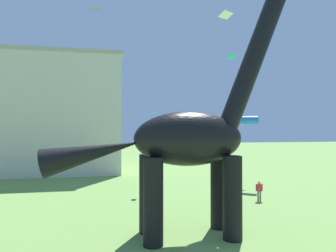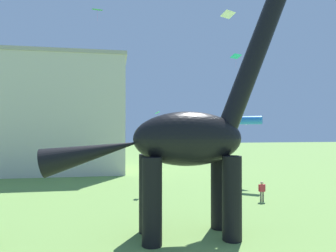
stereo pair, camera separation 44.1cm
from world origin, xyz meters
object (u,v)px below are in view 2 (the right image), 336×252
(person_vendor_side, at_px, (262,189))
(kite_mid_center, at_px, (97,10))
(kite_mid_right, at_px, (248,120))
(kite_high_left, at_px, (228,14))
(kite_drifting, at_px, (236,56))
(dinosaur_sculpture, at_px, (187,139))
(kite_near_low, at_px, (158,113))

(person_vendor_side, distance_m, kite_mid_center, 19.42)
(person_vendor_side, distance_m, kite_mid_right, 9.48)
(kite_high_left, distance_m, kite_mid_right, 12.13)
(kite_high_left, height_order, kite_drifting, kite_drifting)
(person_vendor_side, xyz_separation_m, kite_drifting, (3.42, 13.67, 14.63))
(kite_drifting, relative_size, kite_mid_center, 1.85)
(dinosaur_sculpture, height_order, person_vendor_side, dinosaur_sculpture)
(kite_mid_center, bearing_deg, kite_drifting, 39.78)
(person_vendor_side, distance_m, kite_near_low, 12.28)
(kite_mid_right, bearing_deg, dinosaur_sculpture, -125.73)
(kite_high_left, bearing_deg, dinosaur_sculpture, -126.69)
(kite_drifting, bearing_deg, kite_high_left, -114.97)
(kite_near_low, bearing_deg, kite_mid_right, 2.94)
(dinosaur_sculpture, relative_size, kite_drifting, 8.74)
(kite_near_low, bearing_deg, person_vendor_side, -39.63)
(dinosaur_sculpture, relative_size, kite_high_left, 11.50)
(kite_near_low, xyz_separation_m, kite_mid_right, (9.90, 0.51, -0.71))
(dinosaur_sculpture, bearing_deg, kite_high_left, 35.43)
(kite_high_left, height_order, kite_mid_right, kite_high_left)
(kite_drifting, bearing_deg, kite_mid_center, -140.22)
(dinosaur_sculpture, xyz_separation_m, kite_high_left, (5.07, 6.81, 10.01))
(kite_mid_center, bearing_deg, person_vendor_side, 1.53)
(kite_near_low, distance_m, kite_mid_center, 11.48)
(person_vendor_side, relative_size, kite_drifting, 0.97)
(kite_mid_center, bearing_deg, kite_near_low, 51.46)
(person_vendor_side, relative_size, kite_near_low, 2.02)
(person_vendor_side, bearing_deg, dinosaur_sculpture, 91.49)
(dinosaur_sculpture, relative_size, kite_mid_center, 16.21)
(kite_high_left, height_order, kite_near_low, kite_high_left)
(kite_near_low, relative_size, kite_drifting, 0.48)
(person_vendor_side, bearing_deg, kite_high_left, 52.10)
(dinosaur_sculpture, height_order, kite_near_low, dinosaur_sculpture)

